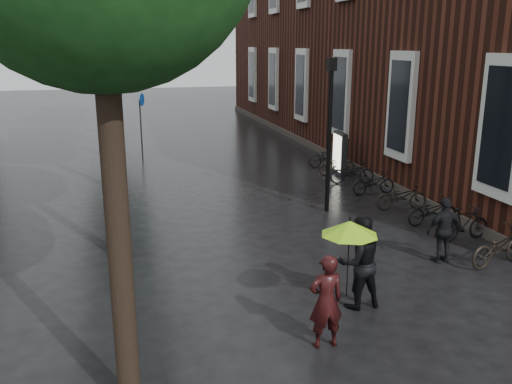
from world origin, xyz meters
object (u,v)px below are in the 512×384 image
object	(u,v)px
person_black	(359,262)
lamp_post	(330,121)
person_burgundy	(326,301)
pedestrian_walking	(444,230)
parked_bicycles	(387,189)
ad_lightbox	(340,153)

from	to	relation	value
person_black	lamp_post	world-z (taller)	lamp_post
person_burgundy	pedestrian_walking	xyz separation A→B (m)	(4.09, 2.77, -0.05)
pedestrian_walking	lamp_post	world-z (taller)	lamp_post
parked_bicycles	ad_lightbox	bearing A→B (deg)	89.93
lamp_post	ad_lightbox	bearing A→B (deg)	62.42
ad_lightbox	person_burgundy	bearing A→B (deg)	-108.43
pedestrian_walking	person_burgundy	bearing A→B (deg)	31.51
person_black	lamp_post	bearing A→B (deg)	-108.88
parked_bicycles	lamp_post	distance (m)	3.36
parked_bicycles	ad_lightbox	world-z (taller)	ad_lightbox
person_burgundy	ad_lightbox	world-z (taller)	ad_lightbox
pedestrian_walking	parked_bicycles	distance (m)	5.15
pedestrian_walking	lamp_post	bearing A→B (deg)	-78.58
person_burgundy	person_black	size ratio (longest dim) A/B	0.90
person_black	lamp_post	size ratio (longest dim) A/B	0.40
pedestrian_walking	lamp_post	xyz separation A→B (m)	(-1.12, 4.49, 2.03)
person_black	lamp_post	xyz separation A→B (m)	(1.80, 6.05, 1.89)
lamp_post	pedestrian_walking	bearing A→B (deg)	-75.97
person_burgundy	lamp_post	size ratio (longest dim) A/B	0.36
person_burgundy	pedestrian_walking	distance (m)	4.94
person_black	pedestrian_walking	world-z (taller)	person_black
pedestrian_walking	person_black	bearing A→B (deg)	25.56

